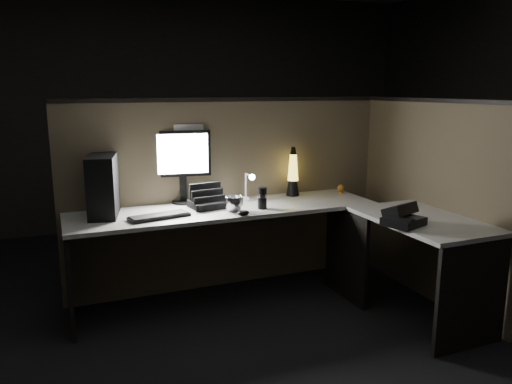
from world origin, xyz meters
name	(u,v)px	position (x,y,z in m)	size (l,w,h in m)	color
floor	(277,330)	(0.00, 0.00, 0.00)	(6.00, 6.00, 0.00)	black
room_shell	(280,85)	(0.00, 0.00, 1.62)	(6.00, 6.00, 6.00)	silver
partition_back	(230,195)	(0.00, 0.93, 0.75)	(2.66, 0.06, 1.50)	brown
partition_right	(431,202)	(1.33, 0.10, 0.75)	(0.06, 1.66, 1.50)	brown
desk	(286,235)	(0.18, 0.25, 0.58)	(2.60, 1.60, 0.73)	beige
pc_tower	(103,186)	(-1.01, 0.71, 0.94)	(0.18, 0.40, 0.42)	black
monitor	(182,160)	(-0.40, 0.89, 1.07)	(0.44, 0.19, 0.56)	black
keyboard	(159,216)	(-0.67, 0.49, 0.74)	(0.42, 0.14, 0.02)	black
mouse	(243,213)	(-0.11, 0.34, 0.75)	(0.09, 0.07, 0.04)	black
clip_lamp	(249,185)	(0.07, 0.69, 0.87)	(0.05, 0.18, 0.24)	silver
organizer	(208,201)	(-0.27, 0.67, 0.77)	(0.28, 0.26, 0.19)	black
lava_lamp	(293,176)	(0.50, 0.80, 0.90)	(0.11, 0.11, 0.40)	black
travel_mug	(262,198)	(0.09, 0.47, 0.81)	(0.07, 0.07, 0.16)	black
steel_mug	(234,204)	(-0.13, 0.48, 0.78)	(0.14, 0.14, 0.11)	silver
figurine	(341,188)	(0.92, 0.73, 0.78)	(0.06, 0.06, 0.06)	orange
pinned_paper	(189,146)	(-0.34, 0.90, 1.17)	(0.23, 0.00, 0.33)	white
desk_phone	(402,217)	(0.76, -0.28, 0.78)	(0.29, 0.29, 0.14)	black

